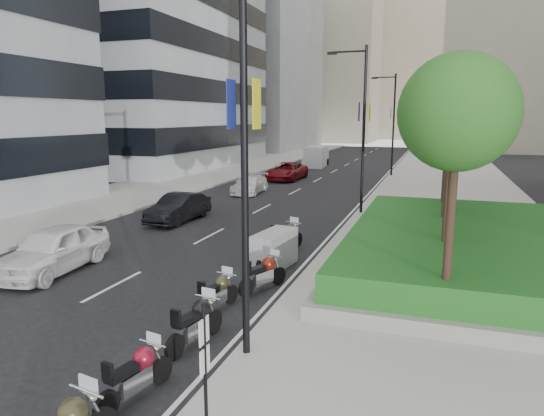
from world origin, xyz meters
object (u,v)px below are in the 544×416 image
at_px(lamp_post_2, 392,120).
at_px(car_c, 250,184).
at_px(motorcycle_2, 196,322).
at_px(motorcycle_5, 274,250).
at_px(car_a, 53,249).
at_px(motorcycle_4, 264,273).
at_px(parking_sign, 205,366).
at_px(lamp_post_0, 237,131).
at_px(motorcycle_1, 137,374).
at_px(car_b, 179,208).
at_px(delivery_van, 316,157).
at_px(motorcycle_6, 286,237).
at_px(car_d, 287,171).
at_px(motorcycle_3, 217,293).
at_px(lamp_post_1, 361,122).

bearing_deg(lamp_post_2, car_c, -123.41).
xyz_separation_m(motorcycle_2, motorcycle_5, (-0.13, 6.19, 0.10)).
bearing_deg(car_a, motorcycle_4, -0.18).
bearing_deg(parking_sign, lamp_post_0, 102.33).
relative_size(lamp_post_2, motorcycle_2, 4.27).
height_order(motorcycle_1, car_c, car_c).
xyz_separation_m(motorcycle_2, car_a, (-7.30, 3.37, 0.24)).
relative_size(car_b, delivery_van, 0.82).
relative_size(motorcycle_2, car_a, 0.45).
bearing_deg(lamp_post_0, motorcycle_6, 100.47).
bearing_deg(motorcycle_2, car_d, 22.06).
bearing_deg(motorcycle_1, motorcycle_5, 11.64).
distance_m(parking_sign, car_d, 34.24).
relative_size(motorcycle_4, car_c, 0.44).
relative_size(motorcycle_3, car_a, 0.41).
distance_m(lamp_post_0, car_d, 31.47).
distance_m(lamp_post_1, motorcycle_3, 15.54).
bearing_deg(delivery_van, car_d, -93.19).
bearing_deg(delivery_van, motorcycle_2, -84.73).
bearing_deg(lamp_post_0, parking_sign, -77.67).
relative_size(motorcycle_3, motorcycle_4, 1.01).
distance_m(car_d, delivery_van, 11.64).
bearing_deg(car_a, lamp_post_0, -27.74).
height_order(lamp_post_1, car_d, lamp_post_1).
height_order(lamp_post_2, motorcycle_3, lamp_post_2).
bearing_deg(lamp_post_1, motorcycle_3, -96.21).
relative_size(motorcycle_1, car_c, 0.44).
bearing_deg(car_c, lamp_post_1, -35.12).
bearing_deg(lamp_post_0, delivery_van, 101.42).
height_order(lamp_post_0, car_c, lamp_post_0).
bearing_deg(motorcycle_1, lamp_post_1, 7.19).
height_order(car_d, delivery_van, delivery_van).
height_order(parking_sign, car_b, parking_sign).
height_order(parking_sign, motorcycle_3, parking_sign).
distance_m(parking_sign, motorcycle_4, 7.44).
distance_m(motorcycle_1, car_c, 25.40).
xyz_separation_m(lamp_post_0, car_b, (-8.52, 12.29, -4.35)).
height_order(lamp_post_2, delivery_van, lamp_post_2).
bearing_deg(motorcycle_2, motorcycle_1, -171.46).
distance_m(lamp_post_2, parking_sign, 38.18).
xyz_separation_m(motorcycle_3, motorcycle_4, (0.66, 1.99, 0.02)).
height_order(motorcycle_3, motorcycle_5, motorcycle_5).
bearing_deg(car_d, car_c, -89.88).
bearing_deg(lamp_post_1, lamp_post_0, -90.00).
bearing_deg(lamp_post_0, motorcycle_2, 169.62).
xyz_separation_m(lamp_post_2, motorcycle_1, (-1.23, -37.17, -4.54)).
xyz_separation_m(lamp_post_2, motorcycle_6, (-1.61, -26.28, -4.47)).
bearing_deg(lamp_post_0, lamp_post_2, 90.00).
distance_m(lamp_post_0, motorcycle_6, 9.93).
distance_m(lamp_post_2, motorcycle_5, 28.95).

